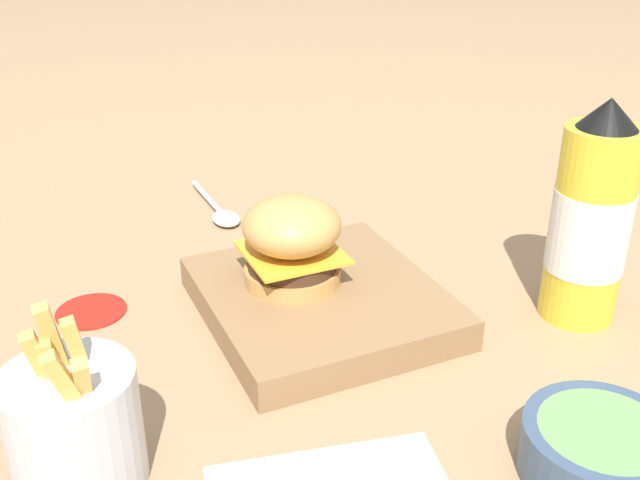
# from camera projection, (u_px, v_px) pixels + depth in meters

# --- Properties ---
(ground_plane) EXTENTS (6.00, 6.00, 0.00)m
(ground_plane) POSITION_uv_depth(u_px,v_px,m) (370.00, 303.00, 0.75)
(ground_plane) COLOR #9E7A56
(serving_board) EXTENTS (0.23, 0.21, 0.03)m
(serving_board) POSITION_uv_depth(u_px,v_px,m) (320.00, 301.00, 0.72)
(serving_board) COLOR olive
(serving_board) RESTS_ON ground_plane
(burger) EXTENTS (0.09, 0.09, 0.09)m
(burger) POSITION_uv_depth(u_px,v_px,m) (292.00, 240.00, 0.71)
(burger) COLOR tan
(burger) RESTS_ON serving_board
(ketchup_bottle) EXTENTS (0.07, 0.07, 0.21)m
(ketchup_bottle) POSITION_uv_depth(u_px,v_px,m) (590.00, 221.00, 0.69)
(ketchup_bottle) COLOR yellow
(ketchup_bottle) RESTS_ON ground_plane
(fries_basket) EXTENTS (0.09, 0.09, 0.14)m
(fries_basket) POSITION_uv_depth(u_px,v_px,m) (74.00, 427.00, 0.51)
(fries_basket) COLOR #B7B7BC
(fries_basket) RESTS_ON ground_plane
(side_bowl) EXTENTS (0.11, 0.11, 0.04)m
(side_bowl) POSITION_uv_depth(u_px,v_px,m) (600.00, 450.00, 0.52)
(side_bowl) COLOR #384C66
(side_bowl) RESTS_ON ground_plane
(spoon) EXTENTS (0.16, 0.03, 0.01)m
(spoon) POSITION_uv_depth(u_px,v_px,m) (222.00, 214.00, 0.93)
(spoon) COLOR silver
(spoon) RESTS_ON ground_plane
(ketchup_puddle) EXTENTS (0.07, 0.07, 0.00)m
(ketchup_puddle) POSITION_uv_depth(u_px,v_px,m) (91.00, 310.00, 0.73)
(ketchup_puddle) COLOR #B21E14
(ketchup_puddle) RESTS_ON ground_plane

